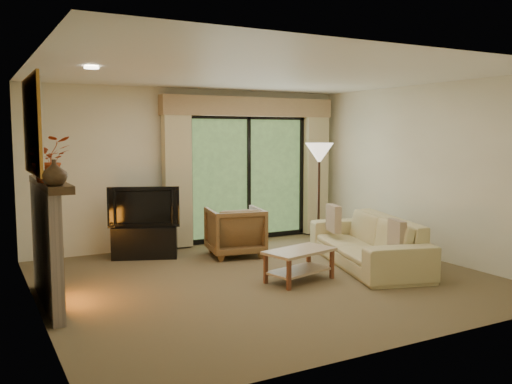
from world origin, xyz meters
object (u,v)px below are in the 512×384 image
sofa (367,241)px  coffee_table (299,265)px  media_console (145,242)px  armchair (235,231)px

sofa → coffee_table: (-1.29, -0.24, -0.14)m
media_console → coffee_table: media_console is taller
sofa → coffee_table: bearing=-62.8°
armchair → sofa: armchair is taller
coffee_table → armchair: bearing=79.0°
sofa → coffee_table: 1.32m
media_console → sofa: (2.63, -1.98, 0.11)m
sofa → coffee_table: sofa is taller
media_console → sofa: 3.29m
sofa → media_console: bearing=-110.5°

